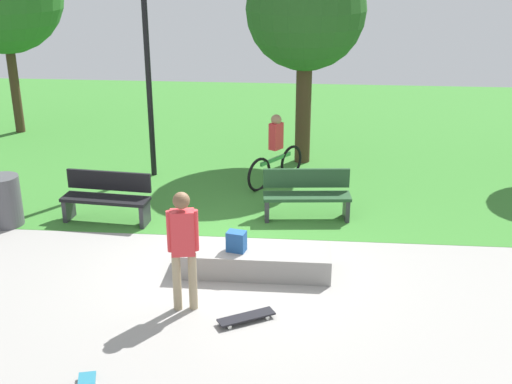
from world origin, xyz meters
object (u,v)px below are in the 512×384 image
(skater_performing_trick, at_px, (183,242))
(trash_bin, at_px, (5,201))
(lamp_post, at_px, (146,41))
(concrete_ledge, at_px, (254,260))
(tree_broad_elm, at_px, (306,11))
(park_bench_far_right, at_px, (307,193))
(park_bench_center_lawn, at_px, (107,196))
(cyclist_on_bicycle, at_px, (276,154))
(skateboard_by_ledge, at_px, (246,317))
(backpack_on_ledge, at_px, (236,241))

(skater_performing_trick, distance_m, trash_bin, 4.61)
(skater_performing_trick, bearing_deg, lamp_post, 107.58)
(concrete_ledge, relative_size, tree_broad_elm, 0.50)
(park_bench_far_right, xyz_separation_m, park_bench_center_lawn, (-3.63, -0.45, 0.00))
(concrete_ledge, bearing_deg, cyclist_on_bicycle, 88.50)
(skateboard_by_ledge, height_order, park_bench_center_lawn, park_bench_center_lawn)
(skater_performing_trick, relative_size, park_bench_center_lawn, 1.07)
(concrete_ledge, distance_m, tree_broad_elm, 6.39)
(skateboard_by_ledge, bearing_deg, park_bench_far_right, 78.19)
(concrete_ledge, height_order, park_bench_far_right, park_bench_far_right)
(cyclist_on_bicycle, bearing_deg, skateboard_by_ledge, -90.88)
(lamp_post, bearing_deg, tree_broad_elm, 20.74)
(backpack_on_ledge, xyz_separation_m, trash_bin, (-4.37, 1.49, -0.08))
(park_bench_far_right, height_order, lamp_post, lamp_post)
(lamp_post, height_order, cyclist_on_bicycle, lamp_post)
(park_bench_center_lawn, distance_m, trash_bin, 1.81)
(skateboard_by_ledge, height_order, tree_broad_elm, tree_broad_elm)
(trash_bin, xyz_separation_m, cyclist_on_bicycle, (4.74, 2.60, 0.17))
(park_bench_far_right, bearing_deg, park_bench_center_lawn, -172.99)
(skateboard_by_ledge, xyz_separation_m, park_bench_far_right, (0.76, 3.63, 0.42))
(tree_broad_elm, bearing_deg, cyclist_on_bicycle, -109.71)
(concrete_ledge, relative_size, lamp_post, 0.49)
(trash_bin, distance_m, cyclist_on_bicycle, 5.41)
(park_bench_far_right, distance_m, lamp_post, 4.65)
(skater_performing_trick, distance_m, lamp_post, 6.02)
(concrete_ledge, bearing_deg, park_bench_center_lawn, 148.56)
(park_bench_far_right, bearing_deg, skateboard_by_ledge, -101.81)
(trash_bin, bearing_deg, lamp_post, 54.47)
(lamp_post, relative_size, trash_bin, 5.27)
(skater_performing_trick, distance_m, cyclist_on_bicycle, 5.29)
(park_bench_center_lawn, bearing_deg, backpack_on_ledge, -35.24)
(park_bench_center_lawn, bearing_deg, trash_bin, -169.34)
(park_bench_center_lawn, bearing_deg, concrete_ledge, -31.44)
(park_bench_far_right, bearing_deg, trash_bin, -171.78)
(skater_performing_trick, height_order, cyclist_on_bicycle, skater_performing_trick)
(lamp_post, bearing_deg, concrete_ledge, -58.79)
(concrete_ledge, relative_size, park_bench_far_right, 1.46)
(park_bench_center_lawn, bearing_deg, park_bench_far_right, 7.01)
(concrete_ledge, bearing_deg, tree_broad_elm, 83.38)
(backpack_on_ledge, bearing_deg, park_bench_far_right, 78.29)
(park_bench_center_lawn, bearing_deg, cyclist_on_bicycle, 37.45)
(concrete_ledge, xyz_separation_m, park_bench_far_right, (0.78, 2.19, 0.29))
(park_bench_far_right, relative_size, trash_bin, 1.77)
(cyclist_on_bicycle, bearing_deg, concrete_ledge, -91.50)
(skater_performing_trick, distance_m, park_bench_far_right, 3.79)
(tree_broad_elm, bearing_deg, backpack_on_ledge, -99.17)
(park_bench_far_right, distance_m, trash_bin, 5.47)
(trash_bin, bearing_deg, skateboard_by_ledge, -31.44)
(concrete_ledge, relative_size, park_bench_center_lawn, 1.46)
(park_bench_center_lawn, height_order, cyclist_on_bicycle, cyclist_on_bicycle)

